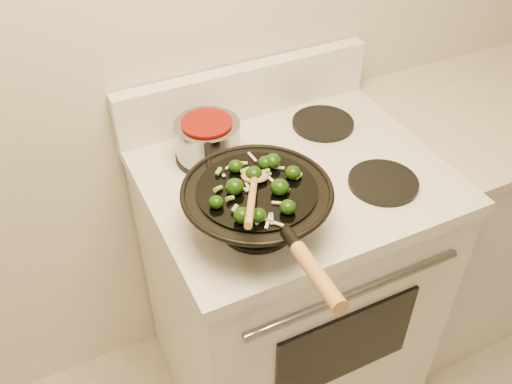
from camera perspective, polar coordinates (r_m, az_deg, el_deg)
name	(u,v)px	position (r m, az deg, el deg)	size (l,w,h in m)	color
stove	(287,281)	(1.83, 3.10, -8.89)	(0.78, 0.67, 1.08)	white
counter_unit	(481,204)	(2.26, 21.57, -1.09)	(0.86, 0.62, 0.91)	silver
wok	(258,206)	(1.30, 0.17, -1.36)	(0.35, 0.57, 0.18)	black
stirfry	(259,185)	(1.25, 0.27, 0.66)	(0.23, 0.26, 0.04)	black
wooden_spoon	(253,189)	(1.22, -0.30, 0.30)	(0.16, 0.26, 0.10)	#B17C45
saucepan	(208,139)	(1.52, -4.86, 5.34)	(0.17, 0.27, 0.10)	gray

